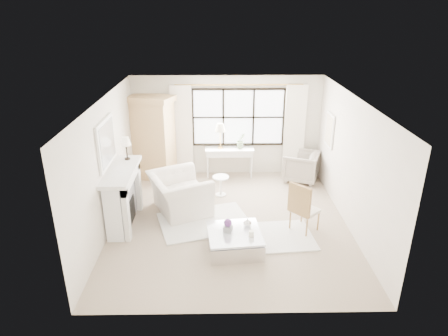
% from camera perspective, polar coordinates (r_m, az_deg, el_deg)
% --- Properties ---
extents(floor, '(5.50, 5.50, 0.00)m').
position_cam_1_polar(floor, '(8.74, 0.83, -7.75)').
color(floor, tan).
rests_on(floor, ground).
extents(ceiling, '(5.50, 5.50, 0.00)m').
position_cam_1_polar(ceiling, '(7.74, 0.94, 9.78)').
color(ceiling, white).
rests_on(ceiling, ground).
extents(wall_back, '(5.00, 0.00, 5.00)m').
position_cam_1_polar(wall_back, '(10.74, 0.43, 5.99)').
color(wall_back, beige).
rests_on(wall_back, ground).
extents(wall_front, '(5.00, 0.00, 5.00)m').
position_cam_1_polar(wall_front, '(5.69, 1.74, -9.98)').
color(wall_front, silver).
rests_on(wall_front, ground).
extents(wall_left, '(0.00, 5.50, 5.50)m').
position_cam_1_polar(wall_left, '(8.45, -16.33, 0.35)').
color(wall_left, beige).
rests_on(wall_left, ground).
extents(wall_right, '(0.00, 5.50, 5.50)m').
position_cam_1_polar(wall_right, '(8.59, 17.79, 0.56)').
color(wall_right, silver).
rests_on(wall_right, ground).
extents(window_pane, '(2.40, 0.02, 1.50)m').
position_cam_1_polar(window_pane, '(10.67, 2.06, 7.26)').
color(window_pane, white).
rests_on(window_pane, wall_back).
extents(window_frame, '(2.50, 0.04, 1.50)m').
position_cam_1_polar(window_frame, '(10.66, 2.06, 7.24)').
color(window_frame, black).
rests_on(window_frame, wall_back).
extents(curtain_rod, '(3.30, 0.04, 0.04)m').
position_cam_1_polar(curtain_rod, '(10.41, 2.14, 11.79)').
color(curtain_rod, '#B88940').
rests_on(curtain_rod, wall_back).
extents(curtain_left, '(0.55, 0.10, 2.47)m').
position_cam_1_polar(curtain_left, '(10.72, -6.01, 5.19)').
color(curtain_left, white).
rests_on(curtain_left, ground).
extents(curtain_right, '(0.55, 0.10, 2.47)m').
position_cam_1_polar(curtain_right, '(10.87, 10.01, 5.22)').
color(curtain_right, white).
rests_on(curtain_right, ground).
extents(fireplace, '(0.58, 1.66, 1.26)m').
position_cam_1_polar(fireplace, '(8.67, -14.38, -3.94)').
color(fireplace, silver).
rests_on(fireplace, ground).
extents(mirror_frame, '(0.05, 1.15, 0.95)m').
position_cam_1_polar(mirror_frame, '(8.27, -16.49, 3.50)').
color(mirror_frame, white).
rests_on(mirror_frame, wall_left).
extents(mirror_glass, '(0.02, 1.00, 0.80)m').
position_cam_1_polar(mirror_glass, '(8.27, -16.29, 3.50)').
color(mirror_glass, silver).
rests_on(mirror_glass, wall_left).
extents(art_frame, '(0.04, 0.62, 0.82)m').
position_cam_1_polar(art_frame, '(10.05, 14.86, 5.25)').
color(art_frame, white).
rests_on(art_frame, wall_right).
extents(art_canvas, '(0.01, 0.52, 0.72)m').
position_cam_1_polar(art_canvas, '(10.05, 14.75, 5.25)').
color(art_canvas, beige).
rests_on(art_canvas, wall_right).
extents(mantel_lamp, '(0.22, 0.22, 0.51)m').
position_cam_1_polar(mantel_lamp, '(8.79, -13.85, 3.60)').
color(mantel_lamp, black).
rests_on(mantel_lamp, fireplace).
extents(armoire, '(1.29, 1.05, 2.24)m').
position_cam_1_polar(armoire, '(10.65, -10.05, 4.31)').
color(armoire, tan).
rests_on(armoire, floor).
extents(console_table, '(1.30, 0.46, 0.80)m').
position_cam_1_polar(console_table, '(10.85, 0.78, 0.85)').
color(console_table, white).
rests_on(console_table, floor).
extents(console_lamp, '(0.28, 0.28, 0.69)m').
position_cam_1_polar(console_lamp, '(10.54, -0.53, 5.71)').
color(console_lamp, '#BA8840').
rests_on(console_lamp, console_table).
extents(orchid_plant, '(0.29, 0.27, 0.43)m').
position_cam_1_polar(orchid_plant, '(10.65, 2.45, 3.94)').
color(orchid_plant, '#5D734D').
rests_on(orchid_plant, console_table).
extents(side_table, '(0.40, 0.40, 0.51)m').
position_cam_1_polar(side_table, '(9.76, -0.47, -2.17)').
color(side_table, white).
rests_on(side_table, floor).
extents(rug_left, '(2.18, 1.81, 0.03)m').
position_cam_1_polar(rug_left, '(8.73, -2.79, -7.69)').
color(rug_left, silver).
rests_on(rug_left, floor).
extents(rug_right, '(1.65, 1.30, 0.03)m').
position_cam_1_polar(rug_right, '(8.29, 7.19, -9.68)').
color(rug_right, white).
rests_on(rug_right, floor).
extents(club_armchair, '(1.63, 1.71, 0.87)m').
position_cam_1_polar(club_armchair, '(9.05, -6.37, -3.67)').
color(club_armchair, silver).
rests_on(club_armchair, floor).
extents(wingback_chair, '(1.12, 1.10, 0.79)m').
position_cam_1_polar(wingback_chair, '(10.77, 10.94, 0.23)').
color(wingback_chair, '#A19688').
rests_on(wingback_chair, floor).
extents(french_chair, '(0.68, 0.68, 1.08)m').
position_cam_1_polar(french_chair, '(8.47, 11.32, -6.90)').
color(french_chair, '#A77C46').
rests_on(french_chair, floor).
extents(coffee_table, '(1.10, 1.10, 0.38)m').
position_cam_1_polar(coffee_table, '(7.78, 1.50, -10.39)').
color(coffee_table, silver).
rests_on(coffee_table, floor).
extents(planter_box, '(0.19, 0.19, 0.11)m').
position_cam_1_polar(planter_box, '(7.66, 0.56, -8.68)').
color(planter_box, gray).
rests_on(planter_box, coffee_table).
extents(planter_flowers, '(0.15, 0.15, 0.15)m').
position_cam_1_polar(planter_flowers, '(7.60, 0.56, -7.82)').
color(planter_flowers, '#65307A').
rests_on(planter_flowers, planter_box).
extents(pillar_candle, '(0.10, 0.10, 0.12)m').
position_cam_1_polar(pillar_candle, '(7.52, 3.91, -9.36)').
color(pillar_candle, white).
rests_on(pillar_candle, coffee_table).
extents(coffee_vase, '(0.16, 0.16, 0.17)m').
position_cam_1_polar(coffee_vase, '(7.83, 3.38, -7.76)').
color(coffee_vase, silver).
rests_on(coffee_vase, coffee_table).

